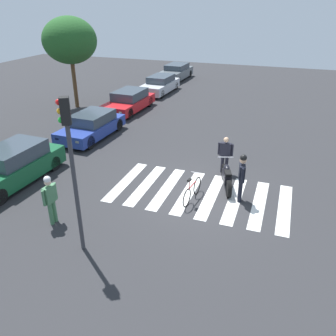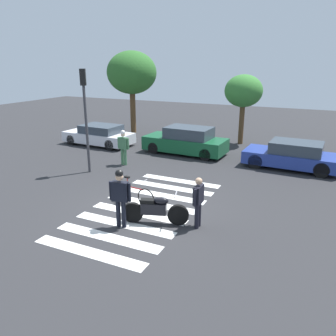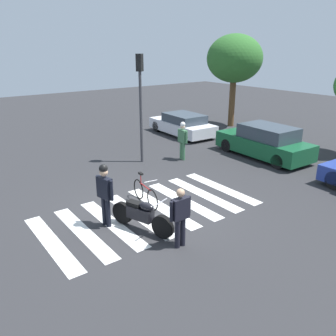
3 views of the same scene
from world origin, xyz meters
name	(u,v)px [view 1 (image 1 of 3)]	position (x,y,z in m)	size (l,w,h in m)	color
ground_plane	(200,194)	(0.00, 0.00, 0.00)	(60.00, 60.00, 0.00)	#2B2B2D
police_motorcycle	(227,177)	(0.85, -0.85, 0.47)	(2.06, 0.89, 1.05)	black
leaning_bicycle	(192,191)	(-0.53, 0.17, 0.38)	(1.70, 0.46, 1.01)	black
officer_on_foot	(225,153)	(2.16, -0.52, 0.92)	(0.22, 0.66, 1.63)	black
officer_by_motorcycle	(242,174)	(0.01, -1.52, 1.10)	(0.69, 0.29, 1.88)	black
pedestrian_bystander	(50,197)	(-3.49, 4.15, 1.01)	(0.66, 0.23, 1.76)	#3F724C
crosswalk_stripes	(200,194)	(0.00, 0.00, 0.00)	(3.50, 6.75, 0.01)	silver
car_green_compact	(13,166)	(-1.52, 7.45, 0.71)	(4.62, 2.02, 1.51)	black
car_blue_hatchback	(92,126)	(4.10, 7.11, 0.64)	(4.38, 2.04, 1.32)	black
car_red_convertible	(129,101)	(9.28, 7.33, 0.65)	(4.56, 2.08, 1.35)	black
car_silver_sedan	(160,85)	(14.67, 7.12, 0.64)	(4.50, 1.95, 1.32)	black
car_grey_coupe	(176,72)	(20.01, 7.52, 0.67)	(4.66, 2.06, 1.37)	black
traffic_light_pole	(71,155)	(-4.34, 2.51, 3.08)	(0.33, 0.36, 4.64)	#38383D
street_tree_far	(70,41)	(8.88, 11.13, 4.38)	(3.48, 3.48, 5.88)	brown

